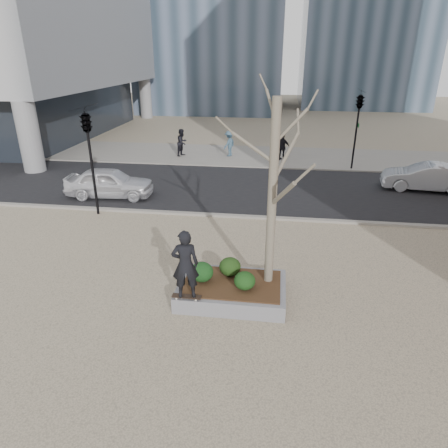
# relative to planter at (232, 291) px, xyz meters

# --- Properties ---
(ground) EXTENTS (120.00, 120.00, 0.00)m
(ground) POSITION_rel_planter_xyz_m (-1.00, 0.00, -0.23)
(ground) COLOR tan
(ground) RESTS_ON ground
(street) EXTENTS (60.00, 8.00, 0.02)m
(street) POSITION_rel_planter_xyz_m (-1.00, 10.00, -0.21)
(street) COLOR black
(street) RESTS_ON ground
(far_sidewalk) EXTENTS (60.00, 6.00, 0.02)m
(far_sidewalk) POSITION_rel_planter_xyz_m (-1.00, 17.00, -0.21)
(far_sidewalk) COLOR gray
(far_sidewalk) RESTS_ON ground
(planter) EXTENTS (3.00, 2.00, 0.45)m
(planter) POSITION_rel_planter_xyz_m (0.00, 0.00, 0.00)
(planter) COLOR gray
(planter) RESTS_ON ground
(planter_mulch) EXTENTS (2.70, 1.70, 0.04)m
(planter_mulch) POSITION_rel_planter_xyz_m (0.00, 0.00, 0.25)
(planter_mulch) COLOR #382314
(planter_mulch) RESTS_ON planter
(sycamore_tree) EXTENTS (2.80, 2.80, 6.60)m
(sycamore_tree) POSITION_rel_planter_xyz_m (1.00, 0.30, 3.56)
(sycamore_tree) COLOR gray
(sycamore_tree) RESTS_ON planter_mulch
(shrub_left) EXTENTS (0.65, 0.65, 0.55)m
(shrub_left) POSITION_rel_planter_xyz_m (-0.85, -0.00, 0.54)
(shrub_left) COLOR #143F18
(shrub_left) RESTS_ON planter_mulch
(shrub_middle) EXTENTS (0.63, 0.63, 0.53)m
(shrub_middle) POSITION_rel_planter_xyz_m (-0.11, 0.43, 0.53)
(shrub_middle) COLOR black
(shrub_middle) RESTS_ON planter_mulch
(shrub_right) EXTENTS (0.58, 0.58, 0.50)m
(shrub_right) POSITION_rel_planter_xyz_m (0.38, -0.25, 0.51)
(shrub_right) COLOR #193A12
(shrub_right) RESTS_ON planter_mulch
(skateboard) EXTENTS (0.78, 0.20, 0.08)m
(skateboard) POSITION_rel_planter_xyz_m (-1.10, -0.88, 0.26)
(skateboard) COLOR black
(skateboard) RESTS_ON planter
(skateboarder) EXTENTS (0.78, 0.60, 1.90)m
(skateboarder) POSITION_rel_planter_xyz_m (-1.10, -0.88, 1.25)
(skateboarder) COLOR black
(skateboarder) RESTS_ON skateboard
(police_car) EXTENTS (4.23, 1.96, 1.40)m
(police_car) POSITION_rel_planter_xyz_m (-6.82, 7.77, 0.50)
(police_car) COLOR white
(police_car) RESTS_ON street
(car_silver) EXTENTS (4.29, 1.98, 1.36)m
(car_silver) POSITION_rel_planter_xyz_m (8.47, 10.86, 0.48)
(car_silver) COLOR #AAADB3
(car_silver) RESTS_ON street
(pedestrian_a) EXTENTS (0.95, 1.05, 1.78)m
(pedestrian_a) POSITION_rel_planter_xyz_m (-5.29, 16.33, 0.69)
(pedestrian_a) COLOR black
(pedestrian_a) RESTS_ON far_sidewalk
(pedestrian_b) EXTENTS (1.03, 1.25, 1.68)m
(pedestrian_b) POSITION_rel_planter_xyz_m (-2.17, 16.67, 0.64)
(pedestrian_b) COLOR #3F5D72
(pedestrian_b) RESTS_ON far_sidewalk
(pedestrian_c) EXTENTS (1.08, 0.76, 1.69)m
(pedestrian_c) POSITION_rel_planter_xyz_m (1.35, 16.06, 0.65)
(pedestrian_c) COLOR black
(pedestrian_c) RESTS_ON far_sidewalk
(traffic_light_near) EXTENTS (0.60, 2.48, 4.50)m
(traffic_light_near) POSITION_rel_planter_xyz_m (-6.50, 5.60, 2.02)
(traffic_light_near) COLOR black
(traffic_light_near) RESTS_ON ground
(traffic_light_far) EXTENTS (0.60, 2.48, 4.50)m
(traffic_light_far) POSITION_rel_planter_xyz_m (5.50, 14.60, 2.02)
(traffic_light_far) COLOR black
(traffic_light_far) RESTS_ON ground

